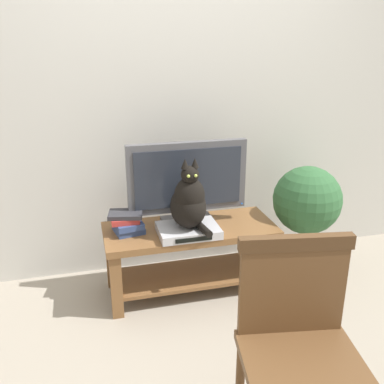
% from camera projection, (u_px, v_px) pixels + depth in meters
% --- Properties ---
extents(ground_plane, '(12.00, 12.00, 0.00)m').
position_uv_depth(ground_plane, '(211.00, 342.00, 2.49)').
color(ground_plane, gray).
extents(back_wall, '(7.00, 0.12, 2.80)m').
position_uv_depth(back_wall, '(169.00, 75.00, 2.98)').
color(back_wall, beige).
rests_on(back_wall, ground).
extents(tv_stand, '(1.13, 0.47, 0.47)m').
position_uv_depth(tv_stand, '(190.00, 247.00, 2.91)').
color(tv_stand, brown).
rests_on(tv_stand, ground).
extents(tv, '(0.78, 0.20, 0.56)m').
position_uv_depth(tv, '(188.00, 181.00, 2.82)').
color(tv, '#4C4C51').
rests_on(tv, tv_stand).
extents(media_box, '(0.38, 0.28, 0.05)m').
position_uv_depth(media_box, '(188.00, 230.00, 2.75)').
color(media_box, '#BCBCC1').
rests_on(media_box, tv_stand).
extents(cat, '(0.22, 0.33, 0.46)m').
position_uv_depth(cat, '(189.00, 202.00, 2.67)').
color(cat, black).
rests_on(cat, media_box).
extents(wooden_chair, '(0.54, 0.54, 0.91)m').
position_uv_depth(wooden_chair, '(299.00, 336.00, 1.73)').
color(wooden_chair, brown).
rests_on(wooden_chair, ground).
extents(book_stack, '(0.24, 0.21, 0.14)m').
position_uv_depth(book_stack, '(127.00, 223.00, 2.76)').
color(book_stack, '#33477A').
rests_on(book_stack, tv_stand).
extents(potted_plant, '(0.47, 0.47, 0.82)m').
position_uv_depth(potted_plant, '(306.00, 210.00, 3.03)').
color(potted_plant, '#9E6B4C').
rests_on(potted_plant, ground).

